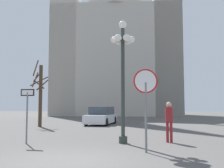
# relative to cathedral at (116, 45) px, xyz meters

# --- Properties ---
(ground_plane) EXTENTS (120.00, 120.00, 0.00)m
(ground_plane) POSITION_rel_cathedral_xyz_m (1.28, -33.82, -11.08)
(ground_plane) COLOR #514F4C
(cathedral) EXTENTS (19.63, 11.43, 36.37)m
(cathedral) POSITION_rel_cathedral_xyz_m (0.00, 0.00, 0.00)
(cathedral) COLOR #BCB5A5
(cathedral) RESTS_ON ground
(stop_sign) EXTENTS (0.85, 0.19, 2.89)m
(stop_sign) POSITION_rel_cathedral_xyz_m (3.61, -32.24, -9.03)
(stop_sign) COLOR slate
(stop_sign) RESTS_ON ground
(one_way_arrow_sign) EXTENTS (0.62, 0.09, 2.31)m
(one_way_arrow_sign) POSITION_rel_cathedral_xyz_m (-1.38, -30.59, -9.60)
(one_way_arrow_sign) COLOR slate
(one_way_arrow_sign) RESTS_ON ground
(street_lamp) EXTENTS (1.06, 0.96, 5.34)m
(street_lamp) POSITION_rel_cathedral_xyz_m (2.69, -30.10, -7.59)
(street_lamp) COLOR #2D3833
(street_lamp) RESTS_ON ground
(bare_tree) EXTENTS (1.40, 1.44, 5.13)m
(bare_tree) POSITION_rel_cathedral_xyz_m (-4.06, -22.05, -8.53)
(bare_tree) COLOR #473323
(bare_tree) RESTS_ON ground
(parked_car_near_white) EXTENTS (2.37, 4.54, 1.48)m
(parked_car_near_white) POSITION_rel_cathedral_xyz_m (0.27, -19.36, -10.40)
(parked_car_near_white) COLOR silver
(parked_car_near_white) RESTS_ON ground
(pedestrian_walking) EXTENTS (0.32, 0.32, 1.76)m
(pedestrian_walking) POSITION_rel_cathedral_xyz_m (4.69, -29.65, -10.01)
(pedestrian_walking) COLOR maroon
(pedestrian_walking) RESTS_ON ground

